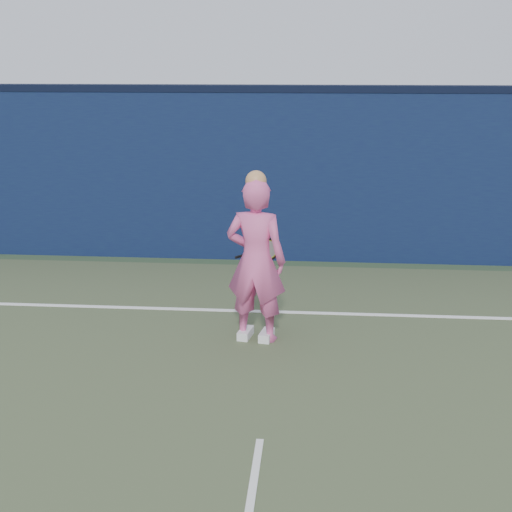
{
  "coord_description": "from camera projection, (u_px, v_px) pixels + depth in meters",
  "views": [
    {
      "loc": [
        0.4,
        -4.12,
        2.98
      ],
      "look_at": [
        -0.21,
        3.15,
        0.95
      ],
      "focal_mm": 50.0,
      "sensor_mm": 36.0,
      "label": 1
    }
  ],
  "objects": [
    {
      "name": "racket",
      "position": [
        265.0,
        250.0,
        8.04
      ],
      "size": [
        0.52,
        0.13,
        0.27
      ],
      "rotation": [
        0.0,
        0.0,
        -0.01
      ],
      "color": "black",
      "rests_on": "ground"
    },
    {
      "name": "wall_cap",
      "position": [
        290.0,
        89.0,
        10.34
      ],
      "size": [
        24.0,
        0.42,
        0.1
      ],
      "primitive_type": "cube",
      "color": "black",
      "rests_on": "backstop_wall"
    },
    {
      "name": "backstop_wall",
      "position": [
        289.0,
        177.0,
        10.69
      ],
      "size": [
        24.0,
        0.4,
        2.5
      ],
      "primitive_type": "cube",
      "color": "#0D163C",
      "rests_on": "ground"
    },
    {
      "name": "player",
      "position": [
        256.0,
        260.0,
        7.59
      ],
      "size": [
        0.72,
        0.54,
        1.86
      ],
      "rotation": [
        0.0,
        0.0,
        2.96
      ],
      "color": "#E6599B",
      "rests_on": "ground"
    }
  ]
}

